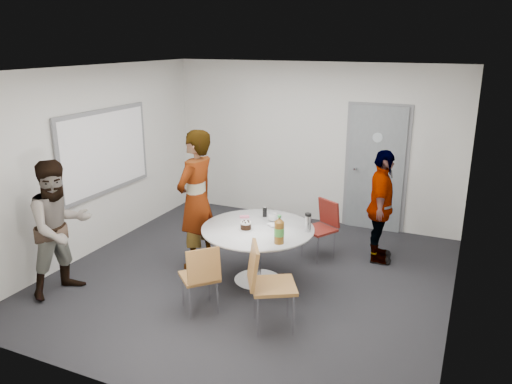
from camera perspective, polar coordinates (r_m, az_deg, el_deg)
The scene contains 15 objects.
floor at distance 6.76m, azimuth -0.63°, elevation -9.69°, with size 5.00×5.00×0.00m, color black.
ceiling at distance 6.04m, azimuth -0.72°, elevation 13.82°, with size 5.00×5.00×0.00m, color silver.
wall_back at distance 8.54m, azimuth 6.44°, elevation 5.53°, with size 5.00×5.00×0.00m, color silver.
wall_left at distance 7.63m, azimuth -17.99°, elevation 3.42°, with size 5.00×5.00×0.00m, color silver.
wall_right at distance 5.73m, azimuth 22.67°, elevation -1.48°, with size 5.00×5.00×0.00m, color silver.
wall_front at distance 4.26m, azimuth -15.07°, elevation -6.96°, with size 5.00×5.00×0.00m, color silver.
door at distance 8.33m, azimuth 13.54°, elevation 2.59°, with size 1.02×0.17×2.12m.
whiteboard at distance 7.73m, azimuth -16.86°, elevation 4.45°, with size 0.04×1.90×1.25m.
table at distance 6.36m, azimuth 0.46°, elevation -4.99°, with size 1.44×1.44×1.10m.
chair_near_left at distance 5.74m, azimuth -6.28°, elevation -9.22°, with size 0.59×0.58×0.84m.
chair_near_right at distance 5.41m, azimuth 0.98°, elevation -9.78°, with size 0.66×0.65×0.98m.
chair_far at distance 7.24m, azimuth 7.68°, elevation -3.54°, with size 0.56×0.57×0.84m.
person_main at distance 6.80m, azimuth -6.84°, elevation -0.89°, with size 0.70×0.46×1.92m, color #A5C6EA.
person_left at distance 6.52m, azimuth -21.50°, elevation -3.85°, with size 0.82×0.64×1.70m, color white.
person_right at distance 7.16m, azimuth 14.08°, elevation -1.66°, with size 0.95×0.39×1.62m, color black.
Camera 1 is at (2.54, -5.47, 3.04)m, focal length 35.00 mm.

